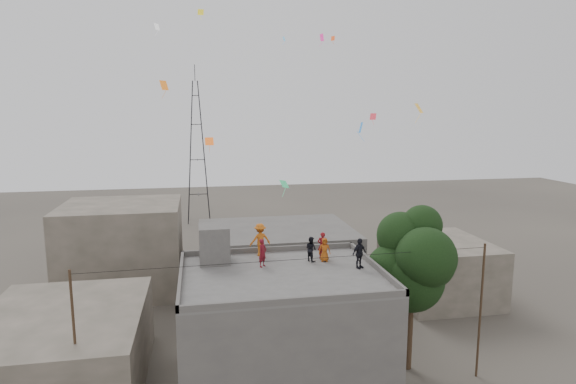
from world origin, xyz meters
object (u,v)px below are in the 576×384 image
Objects in this scene: person_dark_adult at (359,253)px; person_red_adult at (322,245)px; transmission_tower at (197,152)px; tree at (414,262)px; stair_head_box at (214,244)px.

person_red_adult is at bearing 97.63° from person_dark_adult.
person_red_adult is at bearing -79.99° from transmission_tower.
person_dark_adult is at bearing 128.59° from person_red_adult.
tree is 3.38m from person_dark_adult.
stair_head_box is 7.72m from person_dark_adult.
person_red_adult is (6.68, -37.83, -2.23)m from transmission_tower.
tree is (10.57, -2.00, -1.00)m from stair_head_box.
tree is 5.74× the size of person_dark_adult.
tree reaches higher than stair_head_box.
tree is 0.45× the size of transmission_tower.
stair_head_box is at bearing -88.77° from transmission_tower.
tree is at bearing -10.74° from stair_head_box.
person_red_adult is 0.93× the size of person_dark_adult.
transmission_tower is at bearing 91.23° from stair_head_box.
person_dark_adult is (8.11, -39.86, -2.18)m from transmission_tower.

